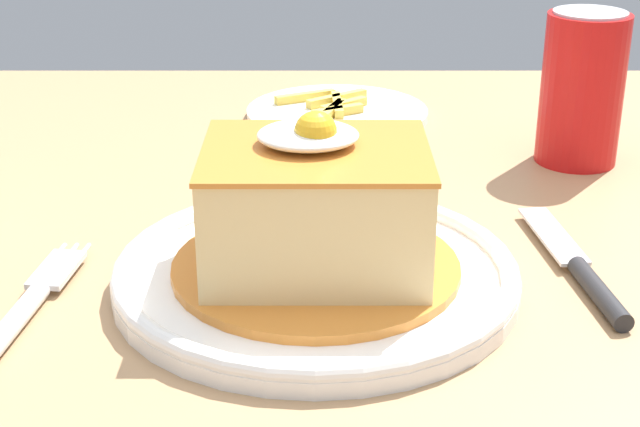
{
  "coord_description": "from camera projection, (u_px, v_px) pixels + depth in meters",
  "views": [
    {
      "loc": [
        -0.02,
        -0.56,
        1.02
      ],
      "look_at": [
        -0.02,
        -0.01,
        0.79
      ],
      "focal_mm": 53.84,
      "sensor_mm": 36.0,
      "label": 1
    }
  ],
  "objects": [
    {
      "name": "fork",
      "position": [
        34.0,
        302.0,
        0.56
      ],
      "size": [
        0.03,
        0.14,
        0.01
      ],
      "color": "silver",
      "rests_on": "dining_table"
    },
    {
      "name": "sandwich_meal",
      "position": [
        320.0,
        213.0,
        0.57
      ],
      "size": [
        0.18,
        0.18,
        0.1
      ],
      "color": "orange",
      "rests_on": "main_plate"
    },
    {
      "name": "side_plate_fries",
      "position": [
        339.0,
        113.0,
        0.9
      ],
      "size": [
        0.17,
        0.17,
        0.02
      ],
      "color": "white",
      "rests_on": "dining_table"
    },
    {
      "name": "soda_can",
      "position": [
        587.0,
        89.0,
        0.77
      ],
      "size": [
        0.07,
        0.07,
        0.12
      ],
      "color": "red",
      "rests_on": "dining_table"
    },
    {
      "name": "main_plate",
      "position": [
        320.0,
        273.0,
        0.59
      ],
      "size": [
        0.25,
        0.25,
        0.02
      ],
      "color": "white",
      "rests_on": "dining_table"
    },
    {
      "name": "dining_table",
      "position": [
        347.0,
        391.0,
        0.66
      ],
      "size": [
        1.35,
        0.96,
        0.75
      ],
      "color": "#A87F56",
      "rests_on": "ground_plane"
    },
    {
      "name": "knife",
      "position": [
        589.0,
        275.0,
        0.59
      ],
      "size": [
        0.03,
        0.17,
        0.01
      ],
      "color": "#262628",
      "rests_on": "dining_table"
    }
  ]
}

